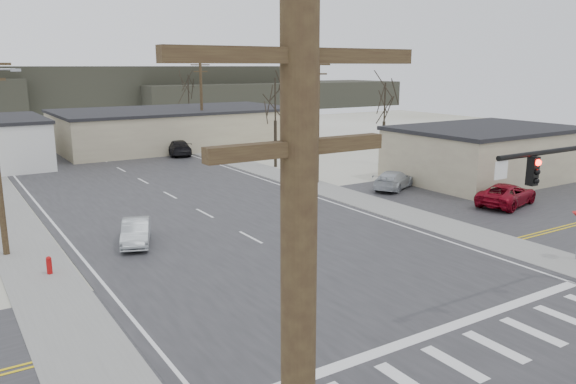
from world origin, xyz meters
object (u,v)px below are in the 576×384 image
at_px(car_far_b, 75,140).
at_px(car_parked_red, 507,195).
at_px(fire_hydrant, 49,265).
at_px(car_parked_silver, 394,180).
at_px(sedan_crossing, 136,232).
at_px(car_far_a, 177,147).
at_px(car_parked_dark_a, 483,180).

height_order(car_far_b, car_parked_red, car_parked_red).
xyz_separation_m(fire_hydrant, car_parked_silver, (25.22, 5.00, 0.27)).
relative_size(sedan_crossing, car_far_a, 0.72).
relative_size(sedan_crossing, car_parked_red, 0.74).
bearing_deg(sedan_crossing, fire_hydrant, -133.77).
relative_size(car_far_a, car_parked_dark_a, 1.27).
xyz_separation_m(fire_hydrant, car_parked_dark_a, (30.82, 1.31, 0.30)).
distance_m(car_parked_red, car_parked_dark_a, 5.01).
xyz_separation_m(sedan_crossing, car_far_a, (13.02, 27.12, 0.14)).
relative_size(fire_hydrant, car_parked_silver, 0.18).
distance_m(car_far_b, car_parked_silver, 40.63).
distance_m(sedan_crossing, car_parked_red, 23.93).
xyz_separation_m(car_far_b, car_parked_dark_a, (20.54, -41.47, 0.08)).
bearing_deg(car_far_a, car_parked_silver, 117.95).
bearing_deg(car_parked_dark_a, sedan_crossing, 80.06).
bearing_deg(fire_hydrant, car_far_b, 76.48).
distance_m(car_parked_dark_a, car_parked_silver, 6.71).
bearing_deg(sedan_crossing, car_far_b, 102.83).
xyz_separation_m(sedan_crossing, car_parked_dark_a, (26.19, -0.90, 0.07)).
xyz_separation_m(fire_hydrant, car_parked_red, (28.02, -2.85, 0.31)).
height_order(fire_hydrant, car_far_a, car_far_a).
height_order(sedan_crossing, car_parked_dark_a, car_parked_dark_a).
relative_size(fire_hydrant, sedan_crossing, 0.22).
bearing_deg(car_far_b, car_parked_dark_a, -59.92).
height_order(fire_hydrant, car_parked_dark_a, car_parked_dark_a).
distance_m(car_far_b, car_parked_red, 48.95).
bearing_deg(car_parked_red, car_far_a, 3.32).
height_order(fire_hydrant, car_far_b, car_far_b).
relative_size(fire_hydrant, car_far_a, 0.16).
distance_m(fire_hydrant, car_parked_silver, 25.71).
height_order(sedan_crossing, car_far_b, sedan_crossing).
xyz_separation_m(car_far_a, car_parked_dark_a, (13.17, -28.02, -0.07)).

